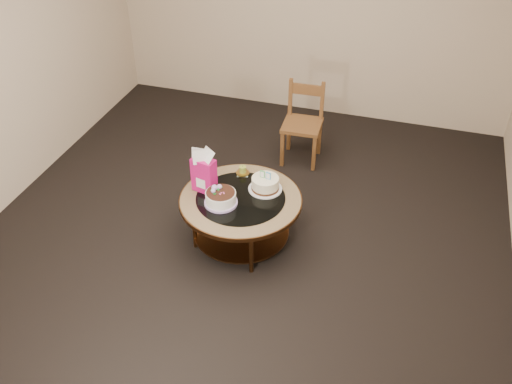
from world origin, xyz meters
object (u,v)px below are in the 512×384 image
(decorated_cake, at_px, (221,198))
(cream_cake, at_px, (265,184))
(gift_bag, at_px, (204,171))
(dining_chair, at_px, (303,123))
(coffee_table, at_px, (241,205))

(decorated_cake, distance_m, cream_cake, 0.41)
(gift_bag, distance_m, dining_chair, 1.52)
(decorated_cake, bearing_deg, cream_cake, 45.12)
(cream_cake, height_order, dining_chair, dining_chair)
(decorated_cake, height_order, dining_chair, dining_chair)
(coffee_table, height_order, dining_chair, dining_chair)
(decorated_cake, xyz_separation_m, dining_chair, (0.32, 1.55, -0.09))
(cream_cake, bearing_deg, gift_bag, -153.10)
(gift_bag, xyz_separation_m, dining_chair, (0.51, 1.41, -0.23))
(cream_cake, relative_size, gift_bag, 0.73)
(coffee_table, height_order, decorated_cake, decorated_cake)
(coffee_table, relative_size, cream_cake, 3.59)
(dining_chair, bearing_deg, gift_bag, -112.30)
(cream_cake, xyz_separation_m, gift_bag, (-0.48, -0.15, 0.14))
(coffee_table, distance_m, dining_chair, 1.44)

